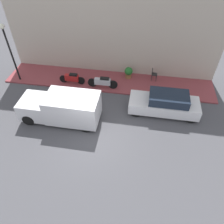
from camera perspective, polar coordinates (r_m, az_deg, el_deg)
name	(u,v)px	position (r m, az deg, el deg)	size (l,w,h in m)	color
ground_plane	(93,134)	(12.75, -4.95, -5.63)	(60.00, 60.00, 0.00)	#47474C
sidewalk	(109,81)	(16.45, -0.88, 8.02)	(2.62, 15.23, 0.10)	brown
building_facade	(112,23)	(15.91, -0.05, 22.24)	(0.30, 15.23, 7.66)	#B2A899
parked_car	(165,103)	(13.93, 13.65, 2.18)	(1.61, 4.29, 1.42)	silver
delivery_van	(61,107)	(13.25, -13.10, 1.16)	(1.84, 4.72, 1.80)	silver
motorcycle_red	(72,78)	(16.21, -10.39, 8.70)	(0.30, 1.88, 0.80)	#B21E1E
scooter_silver	(103,82)	(15.51, -2.44, 7.83)	(0.30, 2.14, 0.84)	#B7B7BF
streetlamp	(8,45)	(16.68, -25.46, 15.51)	(0.33, 0.33, 4.16)	black
potted_plant	(129,72)	(16.56, 4.35, 10.31)	(0.59, 0.59, 0.86)	brown
cafe_chair	(153,74)	(16.53, 10.78, 9.81)	(0.40, 0.40, 0.90)	#262626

